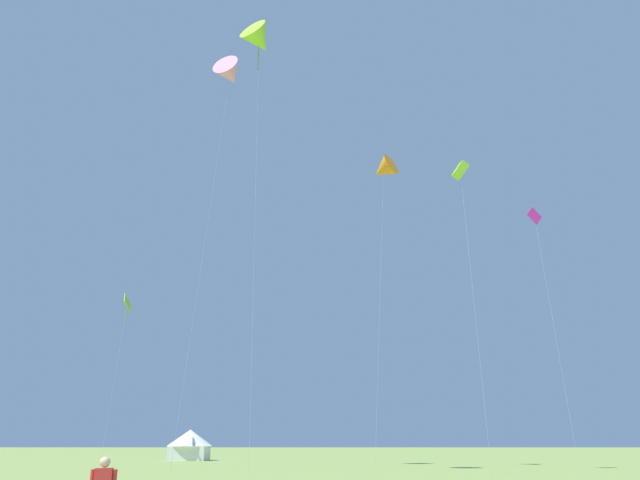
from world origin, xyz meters
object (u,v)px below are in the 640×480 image
at_px(kite_lime_diamond, 127,305).
at_px(kite_lime_box, 461,171).
at_px(kite_lime_delta, 259,40).
at_px(kite_magenta_diamond, 535,221).
at_px(kite_orange_delta, 384,170).
at_px(kite_pink_delta, 230,74).
at_px(festival_tent_left, 190,443).

distance_m(kite_lime_diamond, kite_lime_box, 38.12).
bearing_deg(kite_lime_delta, kite_lime_diamond, 126.36).
relative_size(kite_magenta_diamond, kite_lime_box, 1.00).
xyz_separation_m(kite_orange_delta, kite_magenta_diamond, (14.80, 3.30, -3.96)).
relative_size(kite_pink_delta, kite_lime_diamond, 2.19).
bearing_deg(kite_lime_diamond, kite_pink_delta, -47.03).
bearing_deg(kite_lime_diamond, festival_tent_left, 43.98).
relative_size(kite_lime_diamond, kite_lime_delta, 0.49).
xyz_separation_m(kite_magenta_diamond, festival_tent_left, (-35.21, 15.15, -20.37)).
distance_m(kite_pink_delta, kite_magenta_diamond, 32.89).
relative_size(kite_magenta_diamond, festival_tent_left, 4.78).
relative_size(kite_pink_delta, kite_orange_delta, 1.38).
relative_size(kite_pink_delta, kite_lime_box, 1.59).
distance_m(kite_magenta_diamond, kite_lime_box, 13.59).
bearing_deg(kite_lime_diamond, kite_lime_box, -30.25).
bearing_deg(kite_lime_box, kite_magenta_diamond, 47.03).
bearing_deg(kite_lime_delta, kite_magenta_diamond, 26.23).
xyz_separation_m(kite_lime_diamond, kite_lime_delta, (15.92, -21.62, 17.66)).
relative_size(kite_orange_delta, festival_tent_left, 5.54).
distance_m(kite_orange_delta, kite_magenta_diamond, 15.67).
height_order(kite_pink_delta, kite_lime_box, kite_pink_delta).
distance_m(kite_lime_delta, festival_tent_left, 43.30).
height_order(kite_pink_delta, kite_magenta_diamond, kite_pink_delta).
relative_size(kite_pink_delta, kite_lime_delta, 1.07).
bearing_deg(kite_lime_delta, kite_pink_delta, 113.82).
relative_size(kite_pink_delta, kite_magenta_diamond, 1.59).
bearing_deg(kite_orange_delta, kite_lime_diamond, 155.44).
bearing_deg(kite_magenta_diamond, kite_pink_delta, -172.21).
relative_size(kite_orange_delta, kite_lime_diamond, 1.59).
distance_m(kite_lime_diamond, festival_tent_left, 16.71).
relative_size(kite_orange_delta, kite_lime_delta, 0.78).
height_order(kite_orange_delta, kite_lime_diamond, kite_orange_delta).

